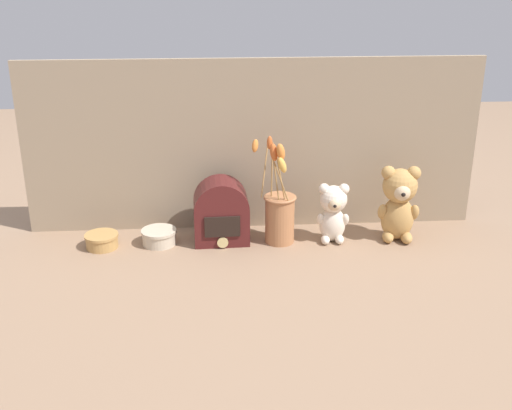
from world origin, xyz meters
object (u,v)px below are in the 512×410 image
Objects in this scene: teddy_bear_large at (399,202)px; vintage_radio at (221,213)px; teddy_bear_medium at (333,212)px; decorative_tin_tall at (102,241)px; decorative_tin_short at (159,237)px; flower_vase at (279,213)px.

vintage_radio is (-0.57, 0.03, -0.03)m from teddy_bear_large.
decorative_tin_tall is (-0.74, 0.00, -0.08)m from teddy_bear_medium.
vintage_radio reaches higher than decorative_tin_short.
flower_vase is (-0.38, 0.01, -0.03)m from teddy_bear_large.
teddy_bear_medium is 1.73× the size of decorative_tin_short.
teddy_bear_medium is 0.74m from decorative_tin_tall.
vintage_radio is at bearing 173.74° from flower_vase.
flower_vase reaches higher than decorative_tin_tall.
teddy_bear_medium is at bearing -0.03° from decorative_tin_tall.
decorative_tin_short is at bearing 4.15° from decorative_tin_tall.
flower_vase is at bearing 179.09° from teddy_bear_large.
decorative_tin_short reaches higher than decorative_tin_tall.
flower_vase reaches higher than vintage_radio.
teddy_bear_medium is at bearing -1.38° from decorative_tin_short.
teddy_bear_large is at bearing -2.66° from vintage_radio.
teddy_bear_large is 0.57m from vintage_radio.
flower_vase is at bearing 178.44° from teddy_bear_medium.
decorative_tin_short is (-0.39, 0.01, -0.08)m from flower_vase.
flower_vase is 3.31× the size of decorative_tin_tall.
flower_vase is at bearing 0.43° from decorative_tin_tall.
vintage_radio reaches higher than decorative_tin_tall.
vintage_radio is (-0.18, 0.02, -0.00)m from flower_vase.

